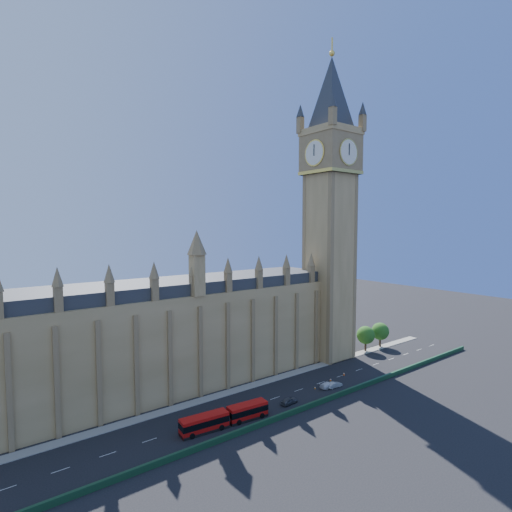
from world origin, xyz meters
TOP-DOWN VIEW (x-y plane):
  - ground at (0.00, 0.00)m, footprint 400.00×400.00m
  - palace_westminster at (-25.00, 22.00)m, footprint 120.00×20.00m
  - elizabeth_tower at (38.00, 13.99)m, footprint 20.59×20.59m
  - bridge_parapet at (0.00, -9.00)m, footprint 160.00×0.60m
  - kerb_north at (0.00, 9.50)m, footprint 160.00×3.00m
  - tree_east_near at (52.22, 10.08)m, footprint 6.00×6.00m
  - tree_east_far at (60.22, 10.08)m, footprint 6.00×6.00m
  - red_bus at (-12.94, -3.97)m, footprint 20.00×4.78m
  - car_grey at (4.58, -4.54)m, footprint 4.60×2.12m
  - car_silver at (20.46, -4.38)m, footprint 4.56×1.85m
  - car_white at (19.13, -3.52)m, footprint 5.09×2.14m
  - cone_a at (29.15, -0.22)m, footprint 0.51×0.51m
  - cone_b at (22.97, -0.81)m, footprint 0.51×0.51m
  - cone_c at (21.37, -2.93)m, footprint 0.60×0.60m
  - cone_d at (15.77, -2.01)m, footprint 0.51×0.51m

SIDE VIEW (x-z plane):
  - ground at x=0.00m, z-range 0.00..0.00m
  - kerb_north at x=0.00m, z-range 0.00..0.16m
  - cone_d at x=15.77m, z-range 0.00..0.65m
  - cone_b at x=22.97m, z-range 0.00..0.72m
  - cone_c at x=21.37m, z-range -0.01..0.78m
  - cone_a at x=29.15m, z-range -0.01..0.80m
  - bridge_parapet at x=0.00m, z-range 0.00..1.20m
  - car_white at x=19.13m, z-range 0.00..1.47m
  - car_silver at x=20.46m, z-range 0.00..1.47m
  - car_grey at x=4.58m, z-range 0.00..1.53m
  - red_bus at x=-12.94m, z-range 0.09..3.46m
  - tree_east_near at x=52.22m, z-range 1.39..9.89m
  - tree_east_far at x=60.22m, z-range 1.39..9.89m
  - palace_westminster at x=-25.00m, z-range -0.14..27.86m
  - elizabeth_tower at x=38.00m, z-range 2.06..107.06m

